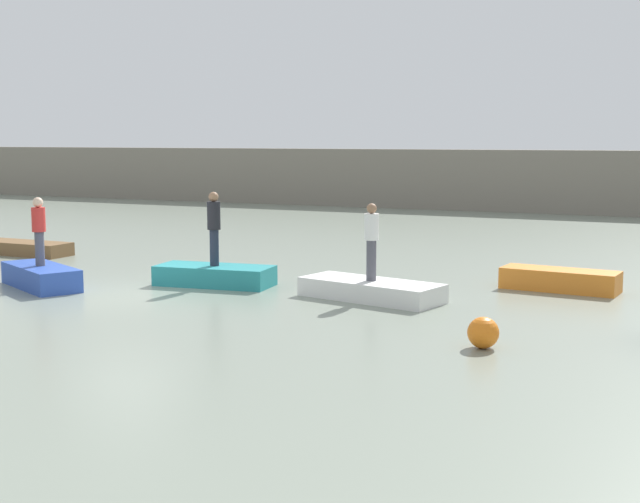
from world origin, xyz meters
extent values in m
plane|color=gray|center=(0.00, 0.00, 0.00)|extent=(120.00, 120.00, 0.00)
cube|color=gray|center=(0.00, 26.31, 1.49)|extent=(80.00, 1.20, 2.99)
cube|color=brown|center=(-7.39, 4.39, 0.20)|extent=(3.55, 1.07, 0.40)
cube|color=#2B4CAD|center=(-2.47, 0.00, 0.27)|extent=(2.83, 2.13, 0.53)
cube|color=teal|center=(1.14, 2.02, 0.24)|extent=(2.95, 1.47, 0.48)
cube|color=white|center=(5.28, 1.88, 0.21)|extent=(3.42, 1.88, 0.42)
cube|color=orange|center=(8.88, 4.83, 0.25)|extent=(2.75, 1.18, 0.50)
cylinder|color=#4C4C56|center=(5.28, 1.88, 0.88)|extent=(0.22, 0.22, 0.91)
cylinder|color=white|center=(5.28, 1.88, 1.62)|extent=(0.32, 0.32, 0.59)
sphere|color=#936B4C|center=(5.28, 1.88, 2.03)|extent=(0.23, 0.23, 0.23)
cylinder|color=#232838|center=(1.14, 2.02, 0.92)|extent=(0.22, 0.22, 0.88)
cylinder|color=black|center=(1.14, 2.02, 1.70)|extent=(0.32, 0.32, 0.67)
sphere|color=#936B4C|center=(1.14, 2.02, 2.16)|extent=(0.24, 0.24, 0.24)
cylinder|color=#4C4C56|center=(-2.47, 0.00, 0.94)|extent=(0.22, 0.22, 0.82)
cylinder|color=red|center=(-2.47, 0.00, 1.64)|extent=(0.32, 0.32, 0.58)
sphere|color=beige|center=(-2.47, 0.00, 2.05)|extent=(0.24, 0.24, 0.24)
sphere|color=orange|center=(8.68, -1.54, 0.27)|extent=(0.54, 0.54, 0.54)
camera|label=1|loc=(12.27, -15.92, 3.57)|focal=49.07mm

